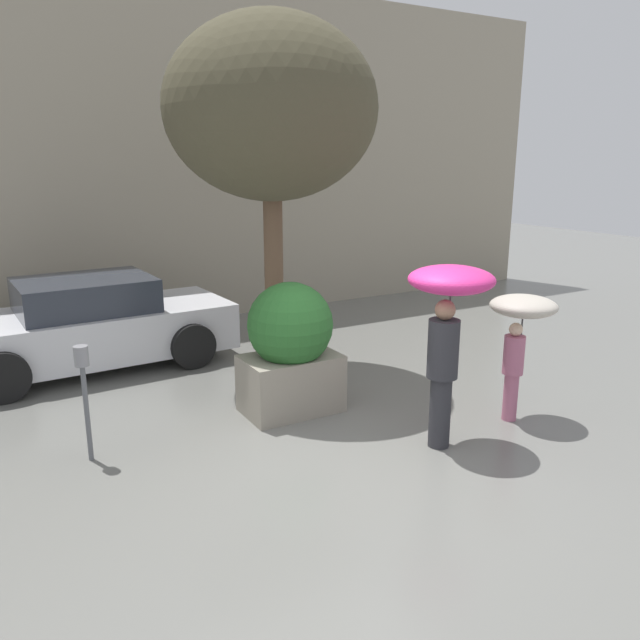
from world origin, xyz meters
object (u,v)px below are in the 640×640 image
(person_adult, at_px, (448,310))
(street_tree, at_px, (271,110))
(planter_box, at_px, (290,346))
(person_child, at_px, (521,321))
(parking_meter, at_px, (83,379))
(parked_car_near, at_px, (88,326))

(person_adult, distance_m, street_tree, 3.57)
(planter_box, distance_m, street_tree, 3.04)
(planter_box, relative_size, person_child, 1.08)
(person_adult, distance_m, parking_meter, 3.69)
(planter_box, relative_size, parked_car_near, 0.39)
(planter_box, distance_m, person_child, 2.66)
(person_child, bearing_deg, parking_meter, 154.64)
(person_adult, height_order, person_child, person_adult)
(person_child, distance_m, parked_car_near, 5.95)
(planter_box, xyz_separation_m, parked_car_near, (-1.78, 2.91, -0.20))
(planter_box, relative_size, parking_meter, 1.31)
(planter_box, height_order, person_child, planter_box)
(person_adult, relative_size, street_tree, 0.40)
(person_adult, relative_size, parking_meter, 1.59)
(parked_car_near, bearing_deg, street_tree, -129.95)
(parked_car_near, bearing_deg, parking_meter, 166.73)
(person_adult, bearing_deg, parking_meter, 126.75)
(parking_meter, bearing_deg, person_adult, -23.49)
(person_child, bearing_deg, street_tree, 114.09)
(person_child, xyz_separation_m, parked_car_near, (-3.95, 4.41, -0.56))
(parked_car_near, distance_m, street_tree, 4.02)
(parked_car_near, height_order, street_tree, street_tree)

